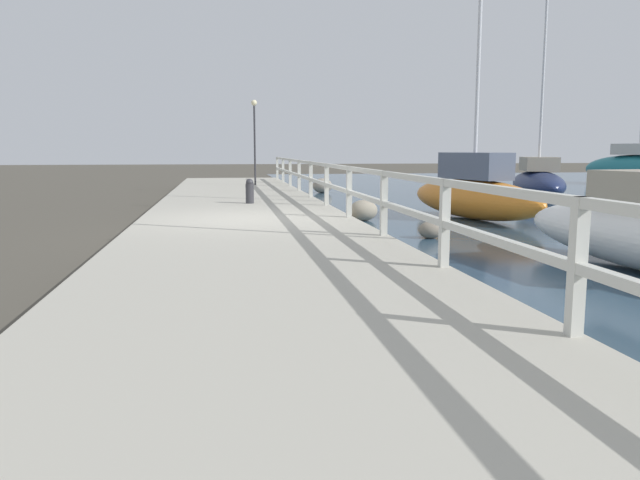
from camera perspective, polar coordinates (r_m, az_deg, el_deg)
ground_plane at (r=12.25m, az=-6.58°, el=0.47°), size 120.00×120.00×0.00m
dock_walkway at (r=12.23m, az=-6.60°, el=1.20°), size 4.21×36.00×0.31m
railing at (r=12.40m, az=2.68°, el=5.25°), size 0.10×32.50×1.01m
boulder_far_strip at (r=14.58m, az=3.99°, el=2.72°), size 0.66×0.59×0.49m
boulder_downstream at (r=23.94m, az=0.22°, el=4.99°), size 0.75×0.68×0.56m
boulder_near_dock at (r=11.83m, az=10.03°, el=0.93°), size 0.44×0.39×0.33m
mooring_bollard at (r=15.73m, az=-6.45°, el=4.48°), size 0.21×0.21×0.62m
dock_lamp at (r=24.03m, az=-6.01°, el=10.19°), size 0.22×0.22×3.19m
sailboat_navy at (r=22.77m, az=19.31°, el=5.08°), size 3.05×5.41×7.13m
sailboat_teal at (r=33.12m, az=27.08°, el=5.91°), size 3.27×6.08×7.31m
sailboat_orange at (r=15.33m, az=13.89°, el=4.22°), size 2.20×4.83×6.31m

